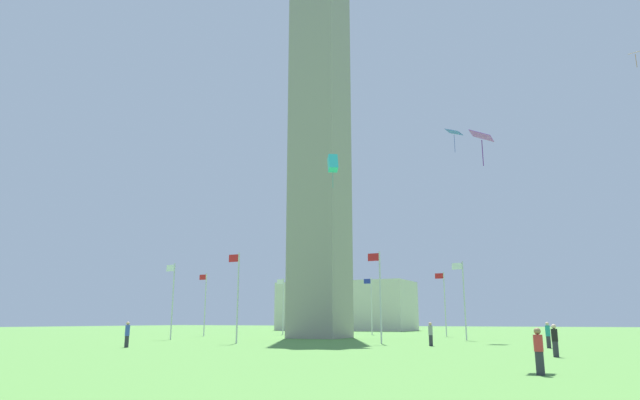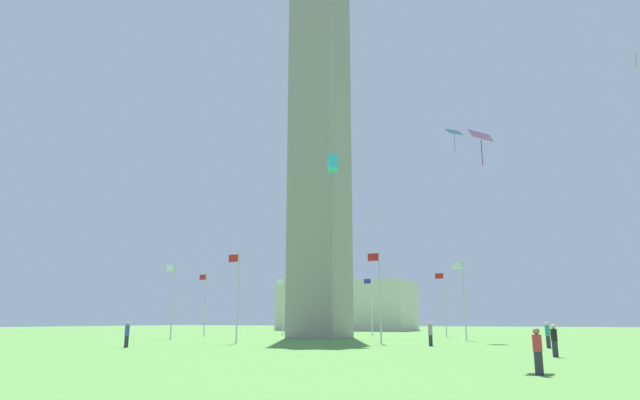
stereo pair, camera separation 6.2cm
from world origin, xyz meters
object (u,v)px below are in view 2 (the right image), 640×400
at_px(person_red_shirt, 538,352).
at_px(kite_purple_diamond, 481,137).
at_px(flagpole_s, 464,296).
at_px(flagpole_w, 371,303).
at_px(flagpole_nw, 283,303).
at_px(kite_blue_diamond, 454,133).
at_px(obelisk_monument, 320,117).
at_px(flagpole_ne, 172,297).
at_px(flagpole_sw, 444,301).
at_px(person_gray_shirt, 430,334).
at_px(person_teal_shirt, 548,335).
at_px(distant_building, 346,306).
at_px(flagpole_se, 379,292).
at_px(person_black_shirt, 554,341).
at_px(person_blue_shirt, 127,335).
at_px(flagpole_e, 237,293).
at_px(flagpole_n, 205,301).
at_px(kite_cyan_box, 333,163).
at_px(kite_orange_diamond, 635,53).

xyz_separation_m(person_red_shirt, kite_purple_diamond, (2.20, -4.72, 9.74)).
relative_size(flagpole_s, flagpole_w, 1.00).
bearing_deg(flagpole_nw, kite_blue_diamond, 157.72).
xyz_separation_m(obelisk_monument, flagpole_ne, (11.19, 11.12, -21.31)).
xyz_separation_m(flagpole_sw, person_gray_shirt, (-4.74, 24.30, -3.31)).
bearing_deg(person_teal_shirt, flagpole_nw, -2.66).
distance_m(flagpole_s, kite_blue_diamond, 16.93).
bearing_deg(distant_building, flagpole_ne, 95.09).
xyz_separation_m(flagpole_nw, person_teal_shirt, (-35.15, 23.93, -3.29)).
bearing_deg(distant_building, flagpole_se, 116.29).
bearing_deg(person_black_shirt, flagpole_sw, 5.78).
bearing_deg(person_blue_shirt, flagpole_se, -49.15).
height_order(flagpole_e, person_teal_shirt, flagpole_e).
height_order(flagpole_w, person_teal_shirt, flagpole_w).
height_order(flagpole_e, flagpole_sw, same).
relative_size(flagpole_n, kite_cyan_box, 2.56).
bearing_deg(flagpole_s, kite_cyan_box, 61.46).
bearing_deg(distant_building, kite_blue_diamond, 125.97).
bearing_deg(flagpole_s, flagpole_n, -0.00).
bearing_deg(person_teal_shirt, kite_blue_diamond, -25.58).
relative_size(flagpole_n, flagpole_s, 1.00).
distance_m(flagpole_e, flagpole_se, 12.04).
distance_m(obelisk_monument, kite_purple_diamond, 39.61).
distance_m(flagpole_e, distant_building, 61.65).
distance_m(flagpole_e, kite_cyan_box, 13.71).
bearing_deg(obelisk_monument, flagpole_ne, 44.84).
relative_size(kite_purple_diamond, kite_cyan_box, 0.59).
bearing_deg(flagpole_sw, distant_building, -50.29).
distance_m(flagpole_ne, kite_cyan_box, 22.31).
xyz_separation_m(flagpole_se, kite_purple_diamond, (-11.84, 17.53, 6.37)).
xyz_separation_m(person_teal_shirt, person_blue_shirt, (26.92, 12.15, 0.01)).
bearing_deg(kite_orange_diamond, flagpole_w, -27.43).
xyz_separation_m(obelisk_monument, flagpole_w, (0.06, -15.73, -21.31)).
bearing_deg(kite_cyan_box, person_gray_shirt, -174.57).
bearing_deg(flagpole_e, flagpole_s, -135.00).
relative_size(flagpole_n, flagpole_se, 1.00).
relative_size(flagpole_nw, person_black_shirt, 4.51).
relative_size(flagpole_se, flagpole_sw, 1.00).
bearing_deg(person_teal_shirt, kite_cyan_box, 35.56).
distance_m(person_gray_shirt, person_black_shirt, 13.30).
bearing_deg(flagpole_se, flagpole_s, -112.50).
relative_size(flagpole_n, flagpole_nw, 1.00).
height_order(obelisk_monument, flagpole_s, obelisk_monument).
bearing_deg(flagpole_w, distant_building, -60.30).
distance_m(flagpole_n, person_blue_shirt, 28.25).
height_order(person_black_shirt, kite_blue_diamond, kite_blue_diamond).
bearing_deg(person_blue_shirt, flagpole_w, -7.83).
bearing_deg(flagpole_sw, flagpole_se, 90.00).
height_order(flagpole_n, person_black_shirt, flagpole_n).
bearing_deg(flagpole_se, person_red_shirt, 122.25).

